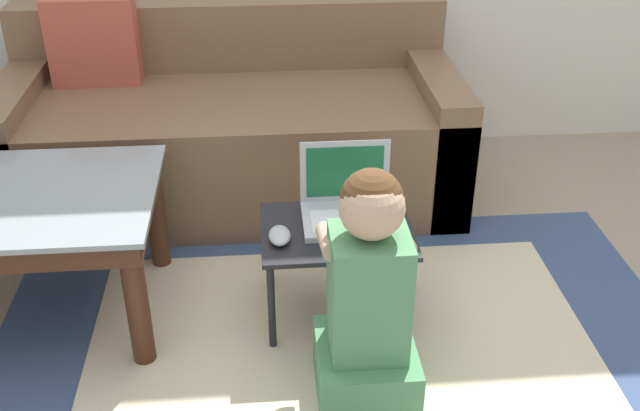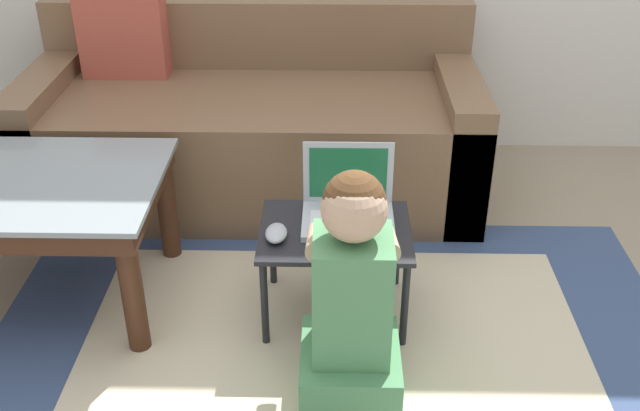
% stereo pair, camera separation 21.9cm
% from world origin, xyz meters
% --- Properties ---
extents(ground_plane, '(16.00, 16.00, 0.00)m').
position_xyz_m(ground_plane, '(0.00, 0.00, 0.00)').
color(ground_plane, gray).
extents(area_rug, '(2.25, 1.55, 0.01)m').
position_xyz_m(area_rug, '(0.10, -0.11, 0.00)').
color(area_rug, '#3D517A').
rests_on(area_rug, ground_plane).
extents(couch, '(1.87, 0.86, 0.83)m').
position_xyz_m(couch, '(-0.26, 1.00, 0.29)').
color(couch, brown).
rests_on(couch, ground_plane).
extents(coffee_table, '(0.88, 0.65, 0.47)m').
position_xyz_m(coffee_table, '(-0.91, 0.16, 0.39)').
color(coffee_table, gray).
rests_on(coffee_table, ground_plane).
extents(laptop_desk, '(0.49, 0.38, 0.34)m').
position_xyz_m(laptop_desk, '(0.10, 0.09, 0.29)').
color(laptop_desk, black).
rests_on(laptop_desk, ground_plane).
extents(laptop, '(0.30, 0.23, 0.24)m').
position_xyz_m(laptop, '(0.14, 0.15, 0.38)').
color(laptop, '#B7BCC6').
rests_on(laptop, laptop_desk).
extents(computer_mouse, '(0.07, 0.11, 0.03)m').
position_xyz_m(computer_mouse, '(-0.09, 0.03, 0.35)').
color(computer_mouse, '#B2B7C1').
rests_on(computer_mouse, laptop_desk).
extents(person_seated, '(0.28, 0.40, 0.74)m').
position_xyz_m(person_seated, '(0.15, -0.30, 0.33)').
color(person_seated, '#518E5B').
rests_on(person_seated, ground_plane).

